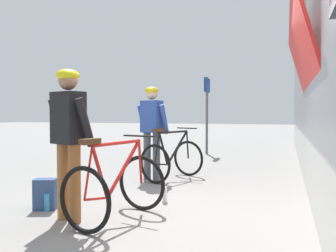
{
  "coord_description": "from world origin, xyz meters",
  "views": [
    {
      "loc": [
        1.11,
        -4.04,
        1.24
      ],
      "look_at": [
        -0.72,
        1.21,
        1.05
      ],
      "focal_mm": 36.38,
      "sensor_mm": 36.0,
      "label": 1
    }
  ],
  "objects": [
    {
      "name": "backpack_on_platform",
      "position": [
        -1.85,
        -0.41,
        0.2
      ],
      "size": [
        0.33,
        0.27,
        0.4
      ],
      "primitive_type": "cube",
      "rotation": [
        0.0,
        0.0,
        0.37
      ],
      "color": "navy",
      "rests_on": "ground"
    },
    {
      "name": "platform_sign_post",
      "position": [
        -1.24,
        6.39,
        1.62
      ],
      "size": [
        0.08,
        0.7,
        2.4
      ],
      "color": "#595B60",
      "rests_on": "ground"
    },
    {
      "name": "bicycle_near_black",
      "position": [
        -0.93,
        2.05,
        0.4
      ],
      "size": [
        1.03,
        1.25,
        0.99
      ],
      "color": "black",
      "rests_on": "ground"
    },
    {
      "name": "water_bottle_by_the_backpack",
      "position": [
        -1.77,
        -0.48,
        0.11
      ],
      "size": [
        0.07,
        0.07,
        0.23
      ],
      "primitive_type": "cylinder",
      "color": "#338CCC",
      "rests_on": "ground"
    },
    {
      "name": "ground_plane",
      "position": [
        0.0,
        0.0,
        0.0
      ],
      "size": [
        80.0,
        80.0,
        0.0
      ],
      "primitive_type": "plane",
      "color": "gray"
    },
    {
      "name": "cyclist_near_in_blue",
      "position": [
        -1.3,
        1.94,
        1.05
      ],
      "size": [
        0.66,
        0.41,
        1.76
      ],
      "color": "#4C515B",
      "rests_on": "ground"
    },
    {
      "name": "bicycle_far_red",
      "position": [
        -0.75,
        -0.54,
        0.4
      ],
      "size": [
        0.91,
        1.19,
        0.99
      ],
      "color": "black",
      "rests_on": "ground"
    },
    {
      "name": "cyclist_far_in_dark",
      "position": [
        -1.27,
        -0.71,
        1.05
      ],
      "size": [
        0.66,
        0.44,
        1.76
      ],
      "color": "#935B2D",
      "rests_on": "ground"
    },
    {
      "name": "water_bottle_near_the_bikes",
      "position": [
        -0.5,
        0.44,
        0.11
      ],
      "size": [
        0.07,
        0.07,
        0.22
      ],
      "primitive_type": "cylinder",
      "color": "silver",
      "rests_on": "ground"
    }
  ]
}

